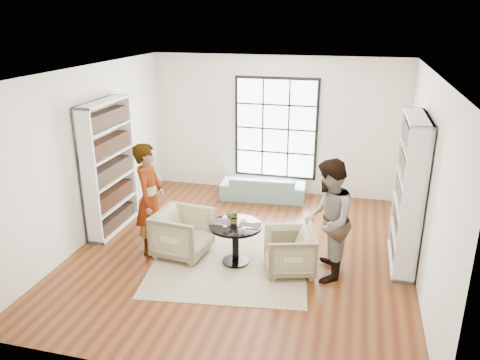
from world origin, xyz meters
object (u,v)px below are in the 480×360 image
(wine_glass_left, at_px, (225,218))
(person_left, at_px, (150,199))
(pedestal_table, at_px, (236,235))
(flower_centerpiece, at_px, (234,217))
(person_right, at_px, (328,220))
(armchair_left, at_px, (183,233))
(wine_glass_right, at_px, (243,221))
(sofa, at_px, (263,187))
(armchair_right, at_px, (289,252))

(wine_glass_left, bearing_deg, person_left, 172.58)
(pedestal_table, bearing_deg, flower_centerpiece, 126.28)
(person_left, xyz_separation_m, person_right, (2.89, -0.11, -0.01))
(wine_glass_left, distance_m, flower_centerpiece, 0.19)
(armchair_left, bearing_deg, person_right, -86.15)
(pedestal_table, relative_size, person_left, 0.45)
(armchair_left, bearing_deg, wine_glass_right, -93.07)
(wine_glass_left, bearing_deg, armchair_left, 167.49)
(sofa, height_order, wine_glass_left, wine_glass_left)
(person_right, xyz_separation_m, flower_centerpiece, (-1.45, 0.09, -0.15))
(armchair_right, relative_size, person_right, 0.40)
(person_right, relative_size, wine_glass_right, 9.66)
(sofa, relative_size, person_left, 0.96)
(armchair_left, xyz_separation_m, flower_centerpiece, (0.89, -0.02, 0.40))
(sofa, relative_size, armchair_right, 2.40)
(pedestal_table, height_order, armchair_right, armchair_right)
(pedestal_table, xyz_separation_m, person_left, (-1.47, 0.06, 0.45))
(person_right, bearing_deg, sofa, -153.04)
(person_left, bearing_deg, wine_glass_right, -102.95)
(pedestal_table, height_order, person_left, person_left)
(armchair_right, bearing_deg, person_left, -109.03)
(pedestal_table, distance_m, flower_centerpiece, 0.29)
(armchair_left, bearing_deg, sofa, -9.20)
(person_left, relative_size, wine_glass_left, 9.84)
(sofa, distance_m, armchair_right, 3.06)
(armchair_right, height_order, wine_glass_left, wine_glass_left)
(armchair_left, distance_m, wine_glass_right, 1.17)
(wine_glass_right, bearing_deg, flower_centerpiece, 139.23)
(armchair_right, relative_size, person_left, 0.40)
(person_left, bearing_deg, pedestal_table, -99.00)
(armchair_right, distance_m, person_left, 2.42)
(armchair_right, bearing_deg, sofa, -177.12)
(pedestal_table, distance_m, armchair_left, 0.93)
(armchair_right, bearing_deg, wine_glass_right, -100.63)
(person_right, bearing_deg, wine_glass_left, -89.08)
(sofa, xyz_separation_m, armchair_left, (-0.79, -2.78, 0.12))
(sofa, bearing_deg, pedestal_table, 87.98)
(armchair_right, height_order, flower_centerpiece, flower_centerpiece)
(sofa, distance_m, person_right, 3.35)
(armchair_right, distance_m, person_right, 0.81)
(pedestal_table, height_order, flower_centerpiece, flower_centerpiece)
(wine_glass_right, bearing_deg, person_left, 173.55)
(flower_centerpiece, bearing_deg, armchair_left, 178.43)
(person_left, height_order, flower_centerpiece, person_left)
(sofa, relative_size, armchair_left, 2.12)
(person_left, height_order, wine_glass_left, person_left)
(armchair_right, xyz_separation_m, person_right, (0.55, 0.00, 0.59))
(sofa, bearing_deg, person_left, 59.60)
(person_right, bearing_deg, flower_centerpiece, -94.79)
(armchair_left, relative_size, person_left, 0.45)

